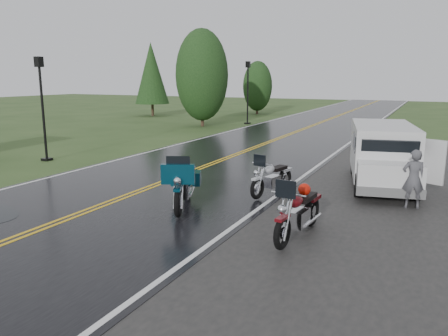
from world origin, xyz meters
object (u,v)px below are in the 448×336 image
Objects in this scene: motorcycle_red at (283,219)px; motorcycle_silver at (257,180)px; van_white at (360,164)px; person_at_van at (413,180)px; lamp_post_near_left at (43,109)px; motorcycle_teal at (178,190)px; lamp_post_far_left at (248,93)px.

motorcycle_red reaches higher than motorcycle_silver.
person_at_van is (1.40, -0.53, -0.20)m from van_white.
motorcycle_red is 0.54× the size of lamp_post_near_left.
lamp_post_near_left is (-8.81, 4.11, 1.35)m from motorcycle_teal.
lamp_post_near_left reaches higher than van_white.
motorcycle_teal is (-2.85, 0.83, 0.07)m from motorcycle_red.
person_at_van is 0.34× the size of lamp_post_far_left.
van_white is 12.39m from lamp_post_near_left.
motorcycle_teal is 1.21× the size of motorcycle_silver.
lamp_post_far_left is (-8.09, 18.49, 1.64)m from motorcycle_silver.
van_white is at bearing -36.35° from person_at_van.
person_at_van is (3.82, 1.06, 0.16)m from motorcycle_silver.
person_at_van reaches higher than motorcycle_teal.
van_white reaches higher than motorcycle_red.
lamp_post_near_left is at bearing 130.79° from motorcycle_teal.
motorcycle_red is at bearing -22.95° from lamp_post_near_left.
van_white is at bearing -58.14° from lamp_post_far_left.
lamp_post_far_left is at bearing 110.22° from van_white.
motorcycle_silver is at bearing -10.47° from lamp_post_near_left.
van_white reaches higher than motorcycle_teal.
lamp_post_near_left reaches higher than motorcycle_red.
motorcycle_red is 23.78m from lamp_post_far_left.
motorcycle_teal is at bearing -71.42° from lamp_post_far_left.
motorcycle_red is 3.56m from motorcycle_silver.
lamp_post_far_left is at bearing 83.74° from lamp_post_near_left.
person_at_van is 13.82m from lamp_post_near_left.
motorcycle_red is 0.50× the size of lamp_post_far_left.
motorcycle_teal is 2.53m from motorcycle_silver.
motorcycle_teal is at bearing -104.00° from motorcycle_silver.
motorcycle_teal is 0.55× the size of lamp_post_far_left.
lamp_post_near_left is at bearing -178.58° from motorcycle_silver.
motorcycle_silver is (-1.74, 3.10, -0.06)m from motorcycle_red.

